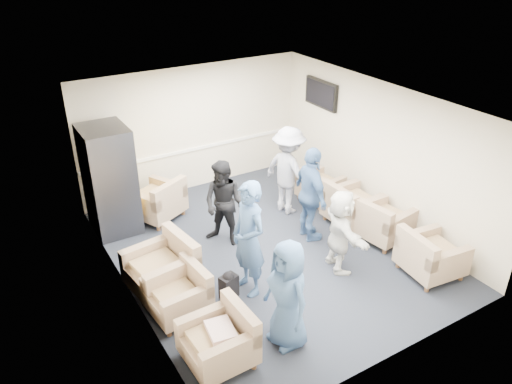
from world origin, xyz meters
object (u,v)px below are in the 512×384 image
armchair_corner (158,202)px  person_back_left (224,204)px  armchair_right_midfar (350,207)px  armchair_right_far (318,187)px  person_mid_right (311,195)px  armchair_right_near (429,257)px  vending_machine (110,180)px  person_front_left (288,295)px  armchair_right_midnear (381,223)px  person_front_right (340,231)px  armchair_left_mid (181,295)px  person_back_right (288,171)px  armchair_left_near (222,341)px  armchair_left_far (165,269)px  person_mid_left (249,239)px

armchair_corner → person_back_left: person_back_left is taller
armchair_right_midfar → armchair_corner: size_ratio=0.77×
armchair_right_far → person_mid_right: person_mid_right is taller
armchair_right_near → vending_machine: size_ratio=0.47×
person_mid_right → armchair_right_near: bearing=-142.4°
person_front_left → armchair_right_midnear: bearing=110.9°
person_mid_right → person_front_right: size_ratio=1.23×
armchair_left_mid → person_back_right: bearing=114.7°
armchair_corner → person_front_right: (1.98, -3.13, 0.37)m
armchair_left_near → person_front_right: size_ratio=0.59×
armchair_left_far → armchair_left_mid: bearing=-8.7°
person_front_right → armchair_left_mid: bearing=99.5°
armchair_left_far → person_back_left: person_back_left is taller
armchair_right_far → person_back_left: person_back_left is taller
armchair_left_near → armchair_left_mid: bearing=-177.6°
armchair_corner → armchair_left_far: bearing=45.0°
armchair_right_midfar → armchair_corner: bearing=54.3°
armchair_right_midnear → vending_machine: bearing=45.8°
person_front_left → person_mid_right: person_mid_right is taller
armchair_left_near → person_mid_left: bearing=134.8°
armchair_left_near → person_back_left: bearing=150.0°
vending_machine → person_back_right: (3.20, -1.16, -0.12)m
armchair_right_far → person_back_right: person_back_right is taller
person_back_right → person_back_left: bearing=89.7°
armchair_left_mid → person_front_left: bearing=33.3°
armchair_left_near → person_back_right: person_back_right is taller
person_front_left → person_mid_right: (1.86, 1.99, 0.09)m
armchair_right_midnear → person_front_left: size_ratio=0.62×
person_mid_left → person_mid_right: (1.73, 0.75, -0.05)m
armchair_corner → armchair_right_near: bearing=101.3°
armchair_left_near → armchair_right_midfar: size_ratio=0.92×
armchair_left_far → armchair_corner: bearing=153.7°
person_back_left → person_back_right: size_ratio=0.89×
armchair_left_far → person_front_right: size_ratio=0.73×
armchair_right_near → vending_machine: vending_machine is taller
armchair_left_far → person_front_left: bearing=19.5°
armchair_right_far → armchair_left_far: bearing=97.4°
vending_machine → person_back_left: (1.56, -1.53, -0.22)m
armchair_left_far → person_mid_right: size_ratio=0.59×
armchair_left_far → armchair_right_far: (3.88, 1.12, -0.07)m
armchair_right_midnear → person_back_right: size_ratio=0.55×
armchair_right_midfar → person_mid_left: size_ratio=0.49×
vending_machine → person_back_left: vending_machine is taller
person_mid_left → person_back_right: person_mid_left is taller
person_mid_left → person_front_right: 1.62m
armchair_right_midnear → person_back_left: person_back_left is taller
vending_machine → person_mid_right: (2.97, -2.20, -0.13)m
armchair_right_midfar → armchair_right_midnear: bearing=-173.2°
armchair_right_midfar → armchair_corner: 3.75m
armchair_left_far → armchair_corner: 2.28m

